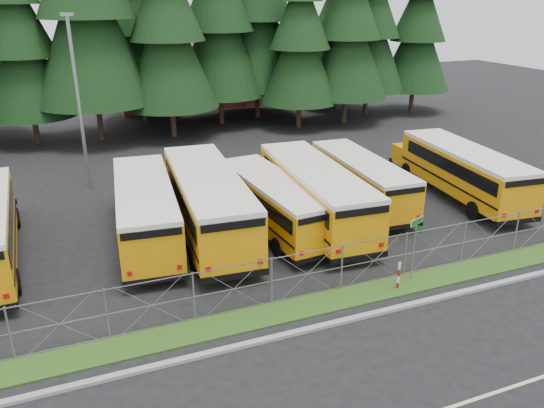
{
  "coord_description": "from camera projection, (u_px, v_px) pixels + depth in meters",
  "views": [
    {
      "loc": [
        -10.46,
        -17.25,
        11.12
      ],
      "look_at": [
        -1.99,
        4.0,
        2.0
      ],
      "focal_mm": 35.0,
      "sensor_mm": 36.0,
      "label": 1
    }
  ],
  "objects": [
    {
      "name": "conifer_3",
      "position": [
        86.0,
        4.0,
        39.29
      ],
      "size": [
        9.37,
        9.37,
        20.73
      ],
      "primitive_type": null,
      "color": "black",
      "rests_on": "ground"
    },
    {
      "name": "conifer_2",
      "position": [
        22.0,
        47.0,
        39.48
      ],
      "size": [
        6.67,
        6.67,
        14.76
      ],
      "primitive_type": null,
      "color": "black",
      "rests_on": "ground"
    },
    {
      "name": "conifer_7",
      "position": [
        348.0,
        29.0,
        45.86
      ],
      "size": [
        7.41,
        7.41,
        16.38
      ],
      "primitive_type": null,
      "color": "black",
      "rests_on": "ground"
    },
    {
      "name": "bus_4",
      "position": [
        270.0,
        203.0,
        26.46
      ],
      "size": [
        3.27,
        10.47,
        2.7
      ],
      "primitive_type": null,
      "rotation": [
        0.0,
        0.0,
        0.08
      ],
      "color": "orange",
      "rests_on": "ground"
    },
    {
      "name": "curb",
      "position": [
        391.0,
        309.0,
        19.91
      ],
      "size": [
        50.0,
        0.25,
        0.12
      ],
      "primitive_type": "cube",
      "color": "gray",
      "rests_on": "ground"
    },
    {
      "name": "conifer_6",
      "position": [
        300.0,
        40.0,
        44.56
      ],
      "size": [
        6.74,
        6.74,
        14.9
      ],
      "primitive_type": null,
      "color": "black",
      "rests_on": "ground"
    },
    {
      "name": "bus_6",
      "position": [
        358.0,
        181.0,
        29.69
      ],
      "size": [
        2.94,
        10.36,
        2.69
      ],
      "primitive_type": null,
      "rotation": [
        0.0,
        0.0,
        -0.05
      ],
      "color": "orange",
      "rests_on": "ground"
    },
    {
      "name": "conifer_13",
      "position": [
        338.0,
        28.0,
        52.41
      ],
      "size": [
        7.11,
        7.11,
        15.71
      ],
      "primitive_type": null,
      "color": "black",
      "rests_on": "ground"
    },
    {
      "name": "conifer_5",
      "position": [
        218.0,
        20.0,
        45.17
      ],
      "size": [
        8.09,
        8.09,
        17.89
      ],
      "primitive_type": null,
      "color": "black",
      "rests_on": "ground"
    },
    {
      "name": "bus_3",
      "position": [
        207.0,
        203.0,
        25.79
      ],
      "size": [
        3.81,
        12.5,
        3.23
      ],
      "primitive_type": null,
      "rotation": [
        0.0,
        0.0,
        -0.07
      ],
      "color": "orange",
      "rests_on": "ground"
    },
    {
      "name": "light_standard",
      "position": [
        78.0,
        98.0,
        30.45
      ],
      "size": [
        0.7,
        0.35,
        10.14
      ],
      "color": "gray",
      "rests_on": "ground"
    },
    {
      "name": "conifer_11",
      "position": [
        137.0,
        24.0,
        46.43
      ],
      "size": [
        7.75,
        7.75,
        17.14
      ],
      "primitive_type": null,
      "color": "black",
      "rests_on": "ground"
    },
    {
      "name": "road_lane_line",
      "position": [
        484.0,
        396.0,
        15.7
      ],
      "size": [
        50.0,
        0.12,
        0.01
      ],
      "primitive_type": "cube",
      "color": "beige",
      "rests_on": "ground"
    },
    {
      "name": "conifer_9",
      "position": [
        418.0,
        33.0,
        50.81
      ],
      "size": [
        6.84,
        6.84,
        15.12
      ],
      "primitive_type": null,
      "color": "black",
      "rests_on": "ground"
    },
    {
      "name": "conifer_4",
      "position": [
        167.0,
        30.0,
        41.04
      ],
      "size": [
        7.67,
        7.67,
        16.96
      ],
      "primitive_type": null,
      "color": "black",
      "rests_on": "ground"
    },
    {
      "name": "bus_2",
      "position": [
        145.0,
        211.0,
        25.21
      ],
      "size": [
        3.71,
        11.42,
        2.94
      ],
      "primitive_type": null,
      "rotation": [
        0.0,
        0.0,
        -0.1
      ],
      "color": "orange",
      "rests_on": "ground"
    },
    {
      "name": "chainlink_fence",
      "position": [
        364.0,
        263.0,
        21.37
      ],
      "size": [
        44.0,
        0.1,
        2.0
      ],
      "primitive_type": null,
      "color": "gray",
      "rests_on": "ground"
    },
    {
      "name": "conifer_12",
      "position": [
        256.0,
        9.0,
        47.47
      ],
      "size": [
        8.82,
        8.82,
        19.5
      ],
      "primitive_type": null,
      "color": "black",
      "rests_on": "ground"
    },
    {
      "name": "conifer_8",
      "position": [
        370.0,
        29.0,
        49.59
      ],
      "size": [
        7.24,
        7.24,
        16.01
      ],
      "primitive_type": null,
      "color": "black",
      "rests_on": "ground"
    },
    {
      "name": "grass_verge",
      "position": [
        371.0,
        292.0,
        21.13
      ],
      "size": [
        50.0,
        1.4,
        0.06
      ],
      "primitive_type": "cube",
      "color": "#1D4714",
      "rests_on": "ground"
    },
    {
      "name": "striped_bollard",
      "position": [
        399.0,
        276.0,
        21.18
      ],
      "size": [
        0.11,
        0.11,
        1.2
      ],
      "primitive_type": "cylinder",
      "color": "#B20C0C",
      "rests_on": "ground"
    },
    {
      "name": "ground",
      "position": [
        350.0,
        273.0,
        22.6
      ],
      "size": [
        120.0,
        120.0,
        0.0
      ],
      "primitive_type": "plane",
      "color": "black",
      "rests_on": "ground"
    },
    {
      "name": "bus_5",
      "position": [
        312.0,
        194.0,
        27.11
      ],
      "size": [
        3.52,
        11.97,
        3.1
      ],
      "primitive_type": null,
      "rotation": [
        0.0,
        0.0,
        -0.06
      ],
      "color": "orange",
      "rests_on": "ground"
    },
    {
      "name": "brick_building",
      "position": [
        218.0,
        73.0,
        58.07
      ],
      "size": [
        22.0,
        10.0,
        6.0
      ],
      "primitive_type": "cube",
      "color": "brown",
      "rests_on": "ground"
    },
    {
      "name": "bus_east",
      "position": [
        459.0,
        172.0,
        30.64
      ],
      "size": [
        3.81,
        11.56,
        2.97
      ],
      "primitive_type": null,
      "rotation": [
        0.0,
        0.0,
        -0.1
      ],
      "color": "orange",
      "rests_on": "ground"
    },
    {
      "name": "street_sign",
      "position": [
        415.0,
        236.0,
        21.29
      ],
      "size": [
        0.79,
        0.52,
        2.81
      ],
      "color": "gray",
      "rests_on": "ground"
    }
  ]
}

